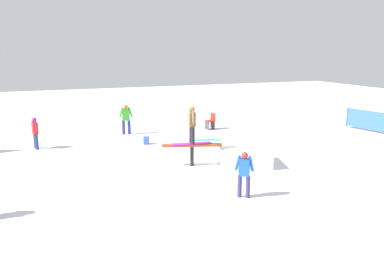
{
  "coord_description": "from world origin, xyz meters",
  "views": [
    {
      "loc": [
        4.74,
        12.42,
        4.22
      ],
      "look_at": [
        0.0,
        0.0,
        1.43
      ],
      "focal_mm": 35.0,
      "sensor_mm": 36.0,
      "label": 1
    }
  ],
  "objects": [
    {
      "name": "loose_snowboard_cyan",
      "position": [
        -2.05,
        -3.5,
        0.01
      ],
      "size": [
        1.41,
        0.64,
        0.02
      ],
      "primitive_type": "cube",
      "rotation": [
        0.0,
        0.0,
        2.87
      ],
      "color": "#27B7CD",
      "rests_on": "ground"
    },
    {
      "name": "folding_chair",
      "position": [
        -3.27,
        -5.75,
        0.41
      ],
      "size": [
        0.51,
        0.51,
        0.88
      ],
      "rotation": [
        0.0,
        0.0,
        1.74
      ],
      "color": "#3F3F44",
      "rests_on": "ground"
    },
    {
      "name": "rail_feature",
      "position": [
        0.0,
        0.0,
        0.7
      ],
      "size": [
        2.19,
        0.92,
        0.83
      ],
      "rotation": [
        0.0,
        0.0,
        -0.3
      ],
      "color": "black",
      "rests_on": "ground"
    },
    {
      "name": "bystander_red",
      "position": [
        5.45,
        -4.69,
        0.78
      ],
      "size": [
        0.28,
        0.62,
        1.39
      ],
      "rotation": [
        0.0,
        0.0,
        4.98
      ],
      "color": "navy",
      "rests_on": "ground"
    },
    {
      "name": "ground_plane",
      "position": [
        0.0,
        0.0,
        0.0
      ],
      "size": [
        60.0,
        60.0,
        0.0
      ],
      "primitive_type": "plane",
      "color": "white"
    },
    {
      "name": "bystander_green",
      "position": [
        1.23,
        -6.14,
        0.86
      ],
      "size": [
        0.7,
        0.3,
        1.53
      ],
      "rotation": [
        0.0,
        0.0,
        2.9
      ],
      "color": "navy",
      "rests_on": "ground"
    },
    {
      "name": "safety_fence",
      "position": [
        -10.96,
        -1.45,
        0.6
      ],
      "size": [
        0.94,
        4.21,
        1.1
      ],
      "rotation": [
        0.0,
        0.0,
        4.92
      ],
      "color": "blue",
      "rests_on": "ground"
    },
    {
      "name": "snow_kicker_ramp",
      "position": [
        -1.87,
        0.58,
        0.31
      ],
      "size": [
        2.16,
        1.96,
        0.62
      ],
      "primitive_type": "cube",
      "rotation": [
        0.0,
        0.0,
        -0.3
      ],
      "color": "white",
      "rests_on": "ground"
    },
    {
      "name": "bystander_blue",
      "position": [
        -0.33,
        3.36,
        0.77
      ],
      "size": [
        0.51,
        0.39,
        1.37
      ],
      "rotation": [
        0.0,
        0.0,
        5.67
      ],
      "color": "#3E3567",
      "rests_on": "ground"
    },
    {
      "name": "main_rider_on_rail",
      "position": [
        0.0,
        0.0,
        1.54
      ],
      "size": [
        1.48,
        0.72,
        1.41
      ],
      "rotation": [
        0.0,
        0.0,
        -0.16
      ],
      "color": "#BF1F90",
      "rests_on": "rail_feature"
    },
    {
      "name": "backpack_on_snow",
      "position": [
        0.79,
        -3.79,
        0.17
      ],
      "size": [
        0.32,
        0.36,
        0.34
      ],
      "primitive_type": "cube",
      "rotation": [
        0.0,
        0.0,
        1.19
      ],
      "color": "blue",
      "rests_on": "ground"
    }
  ]
}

